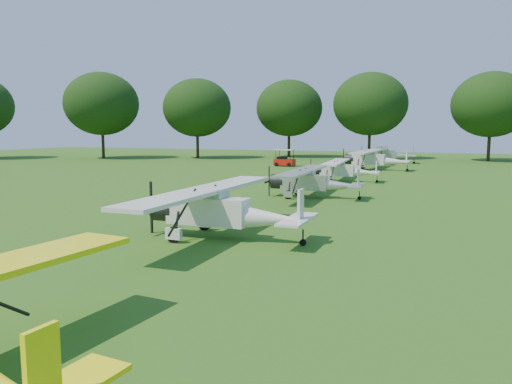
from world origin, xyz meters
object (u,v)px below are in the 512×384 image
aircraft_6 (373,158)px  aircraft_7 (387,153)px  aircraft_3 (220,207)px  aircraft_4 (311,180)px  golf_cart (284,161)px  aircraft_5 (342,169)px

aircraft_6 → aircraft_7: 12.30m
aircraft_3 → aircraft_6: (0.91, 37.06, 0.04)m
aircraft_4 → golf_cart: size_ratio=4.10×
aircraft_4 → aircraft_6: 23.89m
aircraft_3 → aircraft_6: bearing=88.5°
aircraft_3 → aircraft_7: size_ratio=0.99×
golf_cart → aircraft_6: bearing=-7.2°
aircraft_6 → aircraft_5: bearing=-91.0°
aircraft_7 → aircraft_4: bearing=-96.3°
aircraft_7 → aircraft_5: bearing=-97.1°
aircraft_6 → aircraft_7: aircraft_6 is taller
aircraft_4 → aircraft_7: bearing=86.7°
aircraft_5 → aircraft_6: bearing=82.5°
aircraft_6 → golf_cart: bearing=172.3°
aircraft_3 → aircraft_5: 23.99m
aircraft_5 → golf_cart: (-9.98, 14.99, -0.41)m
aircraft_7 → aircraft_6: bearing=-95.3°
aircraft_3 → aircraft_6: 37.07m
aircraft_3 → golf_cart: 40.21m
aircraft_3 → golf_cart: size_ratio=4.59×
aircraft_4 → aircraft_5: (-0.17, 10.81, -0.07)m
aircraft_7 → aircraft_3: bearing=-96.4°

